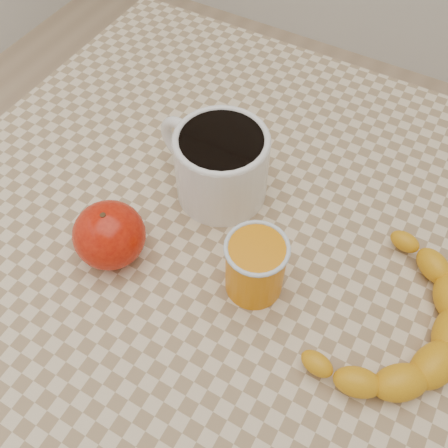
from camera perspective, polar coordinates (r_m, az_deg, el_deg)
The scene contains 6 objects.
ground at distance 1.32m, azimuth 0.00°, elevation -19.76°, with size 3.00×3.00×0.00m, color tan.
table at distance 0.70m, azimuth 0.00°, elevation -5.00°, with size 0.80×0.80×0.75m.
coffee_mug at distance 0.63m, azimuth -0.52°, elevation 7.05°, with size 0.17×0.14×0.10m.
orange_juice_glass at distance 0.56m, azimuth 3.60°, elevation -4.82°, with size 0.07×0.07×0.08m.
apple at distance 0.60m, azimuth -12.96°, elevation -1.23°, with size 0.09×0.09×0.08m.
banana at distance 0.58m, azimuth 18.92°, elevation -10.44°, with size 0.26×0.31×0.04m, color #E9A314, non-canonical shape.
Camera 1 is at (0.17, -0.31, 1.27)m, focal length 40.00 mm.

